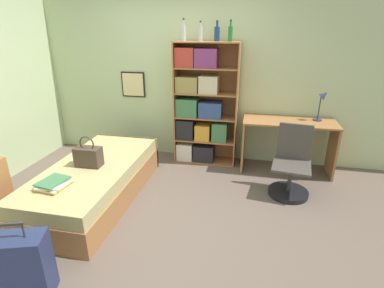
# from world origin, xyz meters

# --- Properties ---
(ground_plane) EXTENTS (14.00, 14.00, 0.00)m
(ground_plane) POSITION_xyz_m (0.00, 0.00, 0.00)
(ground_plane) COLOR #66564C
(wall_back) EXTENTS (10.00, 0.09, 2.60)m
(wall_back) POSITION_xyz_m (-0.00, 1.63, 1.30)
(wall_back) COLOR beige
(wall_back) RESTS_ON ground_plane
(bed) EXTENTS (0.96, 2.07, 0.46)m
(bed) POSITION_xyz_m (-0.74, 0.02, 0.23)
(bed) COLOR #A36B3D
(bed) RESTS_ON ground_plane
(handbag) EXTENTS (0.31, 0.17, 0.38)m
(handbag) POSITION_xyz_m (-0.76, -0.03, 0.59)
(handbag) COLOR #47382D
(handbag) RESTS_ON bed
(book_stack_on_bed) EXTENTS (0.32, 0.34, 0.07)m
(book_stack_on_bed) POSITION_xyz_m (-0.86, -0.58, 0.50)
(book_stack_on_bed) COLOR gold
(book_stack_on_bed) RESTS_ON bed
(suitcase) EXTENTS (0.64, 0.41, 0.69)m
(suitcase) POSITION_xyz_m (-0.63, -1.50, 0.28)
(suitcase) COLOR navy
(suitcase) RESTS_ON ground_plane
(bookcase) EXTENTS (0.94, 0.35, 1.84)m
(bookcase) POSITION_xyz_m (0.33, 1.40, 0.88)
(bookcase) COLOR #A36B3D
(bookcase) RESTS_ON ground_plane
(bottle_green) EXTENTS (0.06, 0.06, 0.30)m
(bottle_green) POSITION_xyz_m (0.09, 1.37, 1.95)
(bottle_green) COLOR #B7BCC1
(bottle_green) RESTS_ON bookcase
(bottle_brown) EXTENTS (0.06, 0.06, 0.27)m
(bottle_brown) POSITION_xyz_m (0.32, 1.43, 1.94)
(bottle_brown) COLOR #B7BCC1
(bottle_brown) RESTS_ON bookcase
(bottle_clear) EXTENTS (0.08, 0.08, 0.27)m
(bottle_clear) POSITION_xyz_m (0.55, 1.45, 1.94)
(bottle_clear) COLOR navy
(bottle_clear) RESTS_ON bookcase
(bottle_blue) EXTENTS (0.06, 0.06, 0.28)m
(bottle_blue) POSITION_xyz_m (0.74, 1.39, 1.94)
(bottle_blue) COLOR #1E6B2D
(bottle_blue) RESTS_ON bookcase
(desk) EXTENTS (1.30, 0.55, 0.78)m
(desk) POSITION_xyz_m (1.65, 1.31, 0.55)
(desk) COLOR #A36B3D
(desk) RESTS_ON ground_plane
(desk_lamp) EXTENTS (0.17, 0.12, 0.44)m
(desk_lamp) POSITION_xyz_m (2.06, 1.40, 1.08)
(desk_lamp) COLOR navy
(desk_lamp) RESTS_ON desk
(desk_chair) EXTENTS (0.52, 0.52, 0.89)m
(desk_chair) POSITION_xyz_m (1.65, 0.63, 0.28)
(desk_chair) COLOR black
(desk_chair) RESTS_ON ground_plane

